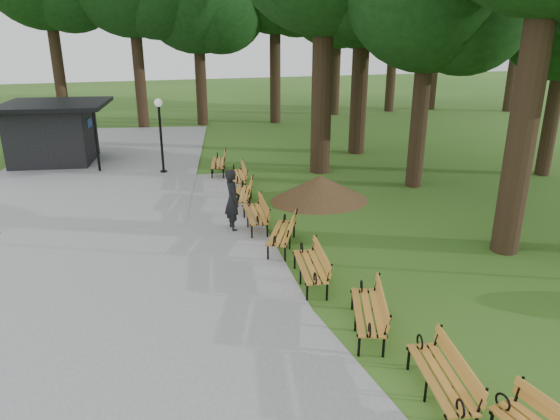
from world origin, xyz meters
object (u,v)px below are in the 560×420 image
object	(u,v)px
lamp_post	(160,120)
bench_2	(368,312)
kiosk	(52,133)
bench_6	(242,194)
bench_5	(255,214)
dirt_mound	(320,188)
bench_7	(237,176)
person	(233,200)
bench_1	(441,378)
bench_8	(218,163)
bench_3	(310,266)
bench_4	(282,233)

from	to	relation	value
lamp_post	bench_2	distance (m)	13.31
kiosk	bench_6	distance (m)	10.32
lamp_post	bench_5	distance (m)	7.45
dirt_mound	bench_2	distance (m)	8.05
lamp_post	bench_7	world-z (taller)	lamp_post
person	kiosk	distance (m)	11.47
bench_1	bench_8	bearing A→B (deg)	-165.15
bench_1	bench_8	size ratio (longest dim) A/B	1.00
bench_1	bench_6	world-z (taller)	same
person	lamp_post	world-z (taller)	lamp_post
person	bench_5	world-z (taller)	person
bench_1	bench_5	bearing A→B (deg)	-162.05
kiosk	dirt_mound	xyz separation A→B (m)	(9.34, -7.90, -0.86)
person	bench_5	xyz separation A→B (m)	(0.65, -0.05, -0.48)
bench_2	bench_5	bearing A→B (deg)	-152.72
bench_7	bench_8	xyz separation A→B (m)	(-0.36, 2.13, 0.00)
bench_3	bench_6	xyz separation A→B (m)	(-0.43, 5.72, 0.00)
bench_2	bench_6	world-z (taller)	same
kiosk	bench_6	bearing A→B (deg)	-41.64
bench_3	bench_7	world-z (taller)	same
kiosk	person	bearing A→B (deg)	-50.44
lamp_post	bench_4	size ratio (longest dim) A/B	1.57
bench_4	bench_7	distance (m)	5.73
bench_1	bench_6	size ratio (longest dim) A/B	1.00
bench_4	bench_8	size ratio (longest dim) A/B	1.00
lamp_post	bench_3	distance (m)	11.10
lamp_post	bench_6	size ratio (longest dim) A/B	1.57
dirt_mound	bench_3	world-z (taller)	dirt_mound
bench_4	bench_6	xyz separation A→B (m)	(-0.34, 3.60, 0.00)
kiosk	bench_2	distance (m)	17.48
lamp_post	bench_5	size ratio (longest dim) A/B	1.57
dirt_mound	bench_1	size ratio (longest dim) A/B	1.49
dirt_mound	bench_3	distance (m)	6.08
kiosk	lamp_post	xyz separation A→B (m)	(4.41, -2.92, 0.85)
kiosk	bench_6	world-z (taller)	kiosk
person	bench_3	world-z (taller)	person
dirt_mound	bench_5	xyz separation A→B (m)	(-2.69, -1.91, -0.01)
bench_1	bench_4	size ratio (longest dim) A/B	1.00
bench_6	bench_7	world-z (taller)	same
bench_1	bench_5	xyz separation A→B (m)	(-1.16, 8.08, 0.00)
lamp_post	bench_5	world-z (taller)	lamp_post
kiosk	bench_7	world-z (taller)	kiosk
kiosk	bench_1	bearing A→B (deg)	-58.44
bench_8	dirt_mound	bearing A→B (deg)	43.86
bench_4	bench_8	world-z (taller)	same
lamp_post	bench_2	world-z (taller)	lamp_post
kiosk	bench_7	distance (m)	9.00
bench_5	bench_8	distance (m)	6.23
person	lamp_post	bearing A→B (deg)	7.05
bench_1	bench_4	xyz separation A→B (m)	(-0.80, 6.45, 0.00)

